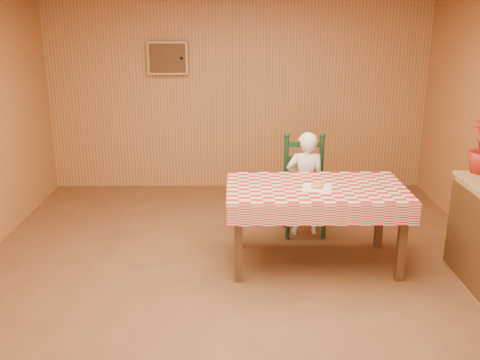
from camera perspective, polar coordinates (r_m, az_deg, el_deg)
name	(u,v)px	position (r m, az deg, el deg)	size (l,w,h in m)	color
ground	(240,292)	(4.69, 0.03, -11.89)	(6.00, 6.00, 0.00)	brown
cabin_walls	(239,71)	(4.65, -0.08, 11.58)	(5.10, 6.05, 2.65)	#B37640
dining_table	(316,195)	(5.00, 8.07, -1.56)	(1.66, 0.96, 0.77)	#4F2E15
ladder_chair	(304,187)	(5.80, 6.87, -0.78)	(0.44, 0.40, 1.08)	black
seated_child	(305,184)	(5.73, 6.96, -0.39)	(0.41, 0.27, 1.12)	white
napkin	(317,188)	(4.93, 8.20, -0.82)	(0.26, 0.26, 0.00)	white
donut	(317,186)	(4.92, 8.21, -0.59)	(0.12, 0.12, 0.04)	#D7894D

